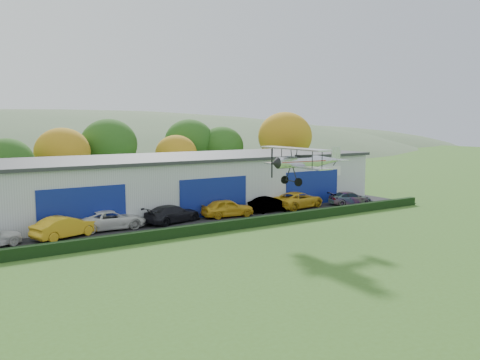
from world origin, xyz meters
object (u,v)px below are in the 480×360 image
car_7 (350,198)px  biplane (304,160)px  car_3 (172,214)px  car_4 (228,208)px  hangar (184,182)px  car_2 (111,220)px  car_6 (298,200)px  car_5 (271,204)px  car_1 (65,227)px

car_7 → biplane: biplane is taller
car_3 → biplane: (5.86, -10.37, 5.03)m
car_4 → car_7: bearing=-87.1°
hangar → car_2: hangar is taller
car_2 → car_7: (25.17, -1.90, -0.11)m
car_6 → biplane: bearing=131.4°
hangar → biplane: 17.43m
hangar → car_5: (5.72, -7.08, -1.88)m
car_4 → car_6: (8.47, 0.13, -0.00)m
car_3 → car_5: size_ratio=1.21×
car_5 → car_6: 3.57m
car_1 → car_5: size_ratio=1.14×
biplane → car_6: bearing=55.2°
car_6 → biplane: 13.85m
biplane → car_2: bearing=139.8°
hangar → car_5: 9.30m
car_7 → biplane: size_ratio=0.63×
car_7 → car_3: bearing=105.3°
car_2 → car_7: size_ratio=1.21×
car_2 → hangar: bearing=-53.8°
car_1 → car_3: size_ratio=0.94×
car_2 → car_4: (10.70, -0.64, 0.05)m
car_4 → biplane: biplane is taller
hangar → car_4: 7.32m
car_3 → car_5: 10.29m
car_4 → biplane: size_ratio=0.66×
car_3 → biplane: size_ratio=0.73×
hangar → car_4: size_ratio=8.42×
car_4 → car_7: size_ratio=1.05×
car_2 → car_5: (15.61, -0.66, -0.05)m
car_3 → car_7: size_ratio=1.15×
hangar → car_3: size_ratio=7.66×
car_4 → biplane: (0.48, -10.02, 4.98)m
car_1 → biplane: (15.05, -9.66, 4.98)m
car_1 → biplane: bearing=-142.2°
car_4 → car_6: 8.47m
car_3 → car_7: 19.91m
car_1 → car_4: same height
car_2 → car_5: car_2 is taller
car_2 → biplane: size_ratio=0.76×
car_6 → car_7: 6.16m
car_5 → car_4: bearing=92.5°
car_1 → car_5: 19.47m
car_4 → biplane: bearing=-169.4°
car_3 → car_7: bearing=-108.2°
hangar → car_6: size_ratio=6.90×
car_1 → car_6: size_ratio=0.85×
hangar → car_6: (9.29, -6.93, -1.79)m
car_3 → biplane: 12.93m
car_1 → car_2: size_ratio=0.90×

